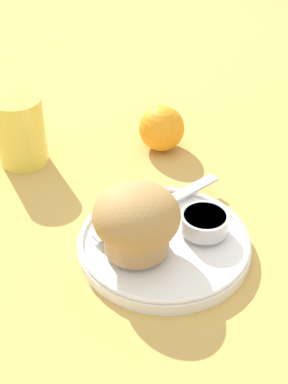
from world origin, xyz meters
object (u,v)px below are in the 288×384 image
object	(u,v)px
butter_knife	(162,205)
juice_glass	(21,131)
orange_fruit	(162,128)
muffin	(136,220)

from	to	relation	value
butter_knife	juice_glass	distance (m)	0.24
butter_knife	orange_fruit	world-z (taller)	orange_fruit
muffin	butter_knife	size ratio (longest dim) A/B	0.51
muffin	juice_glass	world-z (taller)	same
muffin	butter_knife	world-z (taller)	muffin
orange_fruit	butter_knife	bearing A→B (deg)	-112.86
butter_knife	juice_glass	bearing A→B (deg)	105.99
butter_knife	orange_fruit	distance (m)	0.17
muffin	juice_glass	distance (m)	0.27
orange_fruit	juice_glass	bearing A→B (deg)	168.61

